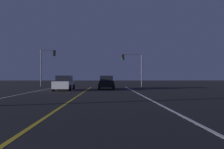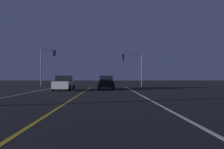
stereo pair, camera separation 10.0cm
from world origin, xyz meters
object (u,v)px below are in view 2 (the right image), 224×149
object	(u,v)px
car_oncoming	(64,83)
traffic_light_near_right	(132,62)
car_ahead_far	(106,83)
traffic_light_near_left	(48,60)

from	to	relation	value
car_oncoming	traffic_light_near_right	distance (m)	13.23
car_ahead_far	traffic_light_near_left	bearing A→B (deg)	55.15
car_ahead_far	traffic_light_near_right	xyz separation A→B (m)	(4.01, 6.38, 3.03)
car_ahead_far	traffic_light_near_right	world-z (taller)	traffic_light_near_right
car_oncoming	traffic_light_near_left	world-z (taller)	traffic_light_near_left
traffic_light_near_right	traffic_light_near_left	xyz separation A→B (m)	(-13.17, 0.00, 0.38)
traffic_light_near_left	traffic_light_near_right	bearing A→B (deg)	-0.00
car_oncoming	traffic_light_near_left	bearing A→B (deg)	-155.27
car_ahead_far	traffic_light_near_right	distance (m)	8.12
car_ahead_far	traffic_light_near_right	size ratio (longest dim) A/B	0.83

